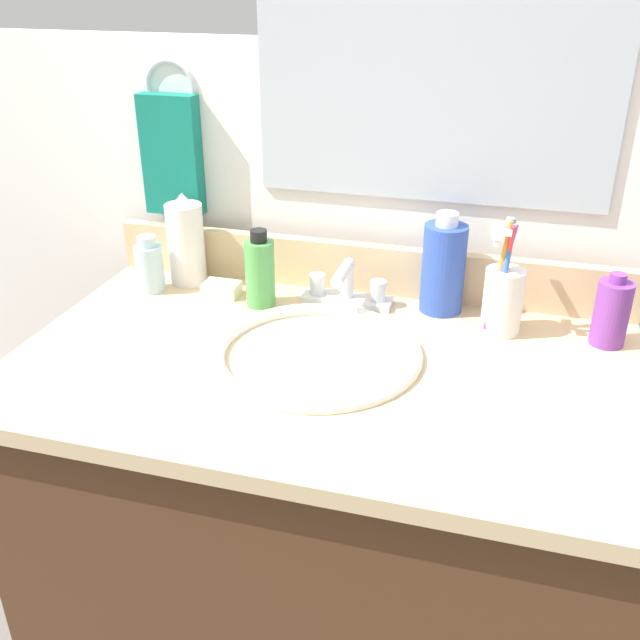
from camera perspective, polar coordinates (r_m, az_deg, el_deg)
name	(u,v)px	position (r m, az deg, el deg)	size (l,w,h in m)	color
vanity_cabinet	(322,579)	(1.38, 0.19, -19.77)	(0.91, 0.52, 0.85)	#4C2D19
countertop	(323,369)	(1.10, 0.23, -3.89)	(0.95, 0.57, 0.03)	#D1B284
backsplash	(363,268)	(1.31, 3.44, 4.13)	(0.95, 0.02, 0.09)	#D1B284
back_wall	(366,378)	(1.49, 3.69, -4.57)	(2.05, 0.04, 1.30)	white
mirror_panel	(438,27)	(1.24, 9.29, 21.86)	(0.60, 0.01, 0.56)	#B2BCC6
towel_ring	(170,87)	(1.39, -11.74, 17.60)	(0.10, 0.10, 0.01)	silver
hand_towel	(172,155)	(1.40, -11.62, 12.63)	(0.11, 0.04, 0.22)	#147260
sink_basin	(316,373)	(1.12, -0.32, -4.17)	(0.33, 0.33, 0.11)	white
faucet	(347,290)	(1.26, 2.11, 2.42)	(0.16, 0.10, 0.08)	silver
bottle_cream_purple	(612,313)	(1.21, 22.03, 0.55)	(0.05, 0.05, 0.12)	#7A3899
bottle_lotion_white	(186,242)	(1.36, -10.54, 6.07)	(0.07, 0.07, 0.17)	white
bottle_toner_green	(260,272)	(1.25, -4.76, 3.83)	(0.05, 0.05, 0.14)	#4C9E4C
bottle_gel_clear	(150,266)	(1.35, -13.31, 4.17)	(0.05, 0.05, 0.10)	silver
bottle_shampoo_blue	(443,267)	(1.24, 9.71, 4.14)	(0.07, 0.07, 0.18)	#2D4CB2
cup_white_ceramic	(503,297)	(1.19, 14.21, 1.80)	(0.06, 0.09, 0.19)	white
soap_bar	(222,289)	(1.32, -7.77, 2.44)	(0.06, 0.04, 0.02)	white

